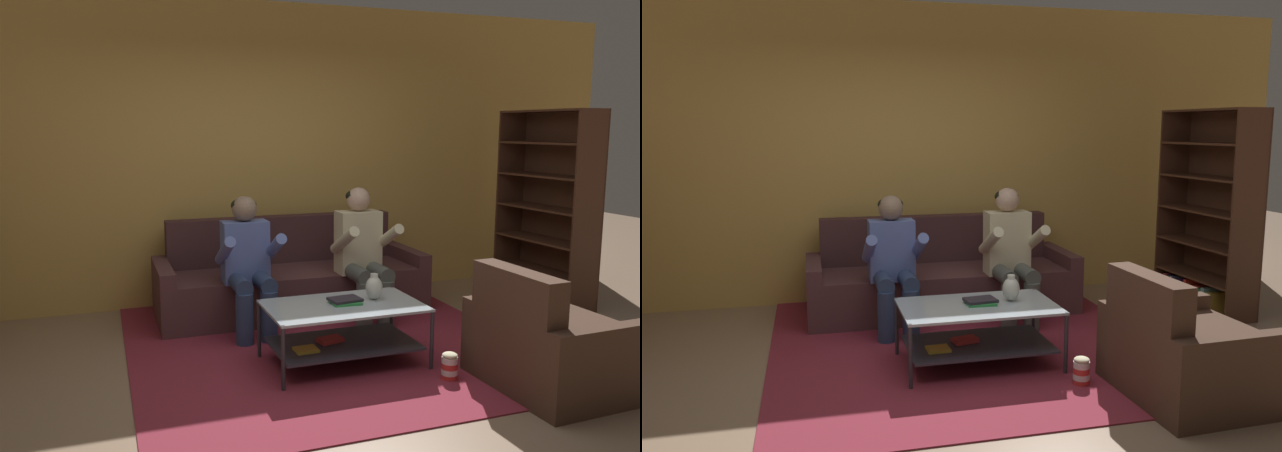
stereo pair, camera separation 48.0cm
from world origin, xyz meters
TOP-DOWN VIEW (x-y plane):
  - ground at (0.00, 0.00)m, footprint 16.80×16.80m
  - back_partition at (0.00, 2.46)m, footprint 8.40×0.12m
  - couch at (0.33, 1.86)m, footprint 2.45×0.85m
  - person_seated_left at (-0.19, 1.34)m, footprint 0.50×0.58m
  - person_seated_right at (0.84, 1.35)m, footprint 0.50×0.58m
  - coffee_table at (0.29, 0.44)m, footprint 1.12×0.67m
  - area_rug at (0.31, 1.02)m, footprint 3.00×3.36m
  - vase at (0.56, 0.49)m, footprint 0.13×0.13m
  - book_stack at (0.32, 0.47)m, footprint 0.24×0.20m
  - bookshelf at (2.79, 1.34)m, footprint 0.42×1.08m
  - armchair at (1.44, -0.39)m, footprint 0.86×0.98m
  - popcorn_tub at (0.87, -0.07)m, footprint 0.11×0.11m

SIDE VIEW (x-z plane):
  - ground at x=0.00m, z-range 0.00..0.00m
  - area_rug at x=0.31m, z-range 0.00..0.01m
  - popcorn_tub at x=0.87m, z-range 0.00..0.20m
  - armchair at x=1.44m, z-range -0.13..0.68m
  - couch at x=0.33m, z-range -0.15..0.72m
  - coffee_table at x=0.29m, z-range 0.08..0.52m
  - book_stack at x=0.32m, z-range 0.45..0.48m
  - vase at x=0.56m, z-range 0.44..0.63m
  - person_seated_left at x=-0.19m, z-range 0.05..1.19m
  - person_seated_right at x=0.84m, z-range 0.05..1.23m
  - bookshelf at x=2.79m, z-range -0.19..1.68m
  - back_partition at x=0.00m, z-range 0.00..2.90m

